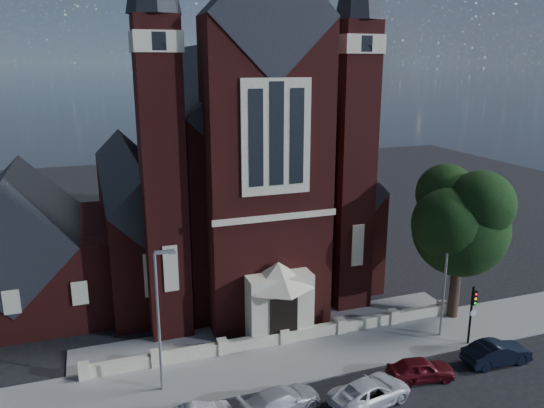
{
  "coord_description": "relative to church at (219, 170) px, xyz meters",
  "views": [
    {
      "loc": [
        -10.75,
        -21.86,
        17.33
      ],
      "look_at": [
        1.15,
        12.0,
        7.75
      ],
      "focal_mm": 35.0,
      "sensor_mm": 36.0,
      "label": 1
    }
  ],
  "objects": [
    {
      "name": "ground",
      "position": [
        0.0,
        -7.94,
        -8.19
      ],
      "size": [
        120.0,
        120.0,
        0.0
      ],
      "primitive_type": "plane",
      "color": "black",
      "rests_on": "ground"
    },
    {
      "name": "car_navy",
      "position": [
        11.17,
        -22.74,
        -7.5
      ],
      "size": [
        4.2,
        1.59,
        1.37
      ],
      "primitive_type": "imported",
      "rotation": [
        0.0,
        0.0,
        1.54
      ],
      "color": "black",
      "rests_on": "ground"
    },
    {
      "name": "street_lamp_left",
      "position": [
        -7.91,
        -18.94,
        -3.59
      ],
      "size": [
        1.16,
        0.22,
        8.09
      ],
      "color": "gray",
      "rests_on": "ground"
    },
    {
      "name": "car_silver_b",
      "position": [
        -2.53,
        -22.77,
        -7.54
      ],
      "size": [
        4.73,
        2.74,
        1.29
      ],
      "primitive_type": "imported",
      "rotation": [
        0.0,
        0.0,
        1.79
      ],
      "color": "#A9ABB1",
      "rests_on": "ground"
    },
    {
      "name": "car_white_suv",
      "position": [
        2.17,
        -23.6,
        -7.54
      ],
      "size": [
        4.98,
        3.1,
        1.28
      ],
      "primitive_type": "imported",
      "rotation": [
        0.0,
        0.0,
        1.79
      ],
      "color": "silver",
      "rests_on": "ground"
    },
    {
      "name": "car_dark_red",
      "position": [
        5.92,
        -22.67,
        -7.54
      ],
      "size": [
        4.01,
        2.13,
        1.3
      ],
      "primitive_type": "imported",
      "rotation": [
        0.0,
        0.0,
        1.41
      ],
      "color": "#500D13",
      "rests_on": "ground"
    },
    {
      "name": "forecourt_wall",
      "position": [
        0.0,
        -16.44,
        -8.19
      ],
      "size": [
        24.0,
        0.4,
        0.9
      ],
      "primitive_type": "cube",
      "color": "#B2A88E",
      "rests_on": "ground"
    },
    {
      "name": "pavement_strip",
      "position": [
        0.0,
        -18.44,
        -8.19
      ],
      "size": [
        60.0,
        5.0,
        0.12
      ],
      "primitive_type": "cube",
      "color": "gray",
      "rests_on": "ground"
    },
    {
      "name": "forecourt_paving",
      "position": [
        0.0,
        -14.44,
        -8.19
      ],
      "size": [
        26.0,
        3.0,
        0.14
      ],
      "primitive_type": "cube",
      "color": "gray",
      "rests_on": "ground"
    },
    {
      "name": "church",
      "position": [
        0.0,
        0.0,
        0.0
      ],
      "size": [
        20.01,
        34.9,
        29.2
      ],
      "color": "#451412",
      "rests_on": "ground"
    },
    {
      "name": "street_lamp_right",
      "position": [
        10.09,
        -18.94,
        -3.59
      ],
      "size": [
        1.16,
        0.22,
        8.09
      ],
      "color": "gray",
      "rests_on": "ground"
    },
    {
      "name": "traffic_signal",
      "position": [
        11.0,
        -20.52,
        -5.6
      ],
      "size": [
        0.28,
        0.42,
        4.0
      ],
      "color": "black",
      "rests_on": "ground"
    },
    {
      "name": "parish_hall",
      "position": [
        -16.0,
        -4.94,
        -4.17
      ],
      "size": [
        12.0,
        12.2,
        10.24
      ],
      "color": "#451412",
      "rests_on": "ground"
    },
    {
      "name": "street_tree",
      "position": [
        12.6,
        -17.23,
        -1.23
      ],
      "size": [
        6.4,
        6.6,
        10.7
      ],
      "color": "black",
      "rests_on": "ground"
    }
  ]
}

